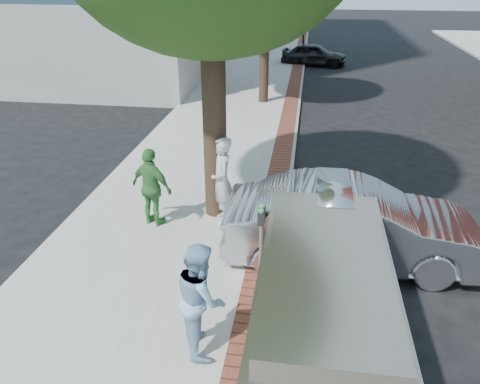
% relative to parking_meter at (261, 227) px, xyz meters
% --- Properties ---
extents(ground, '(120.00, 120.00, 0.00)m').
position_rel_parking_meter_xyz_m(ground, '(-0.70, 0.44, -1.21)').
color(ground, black).
rests_on(ground, ground).
extents(sidewalk, '(5.00, 60.00, 0.15)m').
position_rel_parking_meter_xyz_m(sidewalk, '(-2.20, 8.44, -1.13)').
color(sidewalk, '#9E9991').
rests_on(sidewalk, ground).
extents(brick_strip, '(0.60, 60.00, 0.01)m').
position_rel_parking_meter_xyz_m(brick_strip, '(-0.00, 8.44, -1.05)').
color(brick_strip, brown).
rests_on(brick_strip, sidewalk).
extents(curb, '(0.10, 60.00, 0.15)m').
position_rel_parking_meter_xyz_m(curb, '(0.35, 8.44, -1.13)').
color(curb, gray).
rests_on(curb, ground).
extents(office_base, '(18.20, 22.20, 4.00)m').
position_rel_parking_meter_xyz_m(office_base, '(-13.70, 22.44, 0.79)').
color(office_base, gray).
rests_on(office_base, ground).
extents(signal_near, '(0.70, 0.15, 3.80)m').
position_rel_parking_meter_xyz_m(signal_near, '(0.20, 22.44, 1.05)').
color(signal_near, black).
rests_on(signal_near, ground).
extents(parking_meter, '(0.12, 0.32, 1.47)m').
position_rel_parking_meter_xyz_m(parking_meter, '(0.00, 0.00, 0.00)').
color(parking_meter, gray).
rests_on(parking_meter, sidewalk).
extents(person_gray, '(0.69, 0.85, 2.01)m').
position_rel_parking_meter_xyz_m(person_gray, '(-1.08, 1.95, -0.05)').
color(person_gray, '#B3B4B8').
rests_on(person_gray, sidewalk).
extents(person_officer, '(0.97, 1.08, 1.83)m').
position_rel_parking_meter_xyz_m(person_officer, '(-0.69, -1.96, -0.14)').
color(person_officer, '#8AB5D6').
rests_on(person_officer, sidewalk).
extents(person_green, '(1.15, 0.82, 1.81)m').
position_rel_parking_meter_xyz_m(person_green, '(-2.59, 1.59, -0.15)').
color(person_green, '#3D823B').
rests_on(person_green, sidewalk).
extents(sedan_silver, '(5.11, 1.88, 1.67)m').
position_rel_parking_meter_xyz_m(sedan_silver, '(1.72, 0.95, -0.37)').
color(sedan_silver, '#A8AAAF').
rests_on(sedan_silver, ground).
extents(bg_car, '(3.94, 1.89, 1.30)m').
position_rel_parking_meter_xyz_m(bg_car, '(0.90, 21.47, -0.56)').
color(bg_car, black).
rests_on(bg_car, ground).
extents(van, '(1.93, 4.93, 1.81)m').
position_rel_parking_meter_xyz_m(van, '(1.10, -1.62, -0.21)').
color(van, gray).
rests_on(van, ground).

